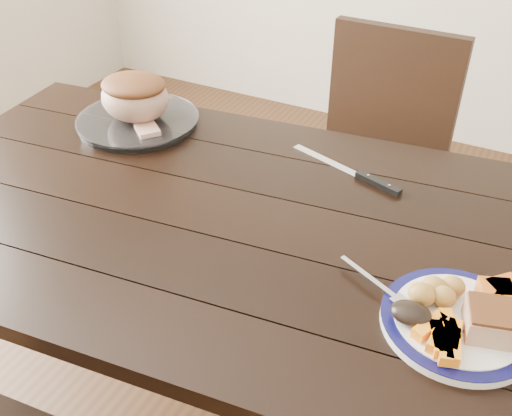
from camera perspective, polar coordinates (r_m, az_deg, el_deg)
The scene contains 15 objects.
ground at distance 1.80m, azimuth -2.08°, elevation -20.04°, with size 4.00×4.00×0.00m, color #472B16.
dining_table at distance 1.31m, azimuth -2.69°, elevation -3.67°, with size 1.69×1.07×0.75m.
chair_far at distance 1.92m, azimuth 11.69°, elevation 4.69°, with size 0.43×0.44×0.93m.
dinner_plate at distance 1.06m, azimuth 19.47°, elevation -10.79°, with size 0.26×0.26×0.02m, color white.
plate_rim at distance 1.05m, azimuth 19.56°, elevation -10.46°, with size 0.26×0.26×0.02m, color #0C0C3E.
serving_platter at distance 1.64m, azimuth -11.70°, elevation 8.45°, with size 0.33×0.33×0.02m, color white.
pork_slice at distance 1.03m, azimuth 22.95°, elevation -10.51°, with size 0.10×0.08×0.04m, color tan.
roasted_potatoes at distance 1.05m, azimuth 17.60°, elevation -7.94°, with size 0.09×0.09×0.04m.
carrot_batons at distance 0.99m, azimuth 18.23°, elevation -12.14°, with size 0.08×0.12×0.02m.
pumpkin_wedges at distance 1.09m, azimuth 23.46°, elevation -8.10°, with size 0.09×0.09×0.04m.
dark_mushroom at distance 1.01m, azimuth 15.25°, elevation -10.13°, with size 0.07×0.05×0.03m, color black.
fork at distance 1.07m, azimuth 12.44°, elevation -7.76°, with size 0.17×0.09×0.00m.
roast_joint at distance 1.61m, azimuth -12.00°, elevation 10.68°, with size 0.19×0.17×0.13m, color tan.
cut_slice at distance 1.55m, azimuth -10.80°, elevation 7.62°, with size 0.07×0.06×0.02m, color tan.
carving_knife at distance 1.38m, azimuth 10.79°, elevation 3.06°, with size 0.31×0.12×0.01m.
Camera 1 is at (0.53, -0.87, 1.49)m, focal length 40.00 mm.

